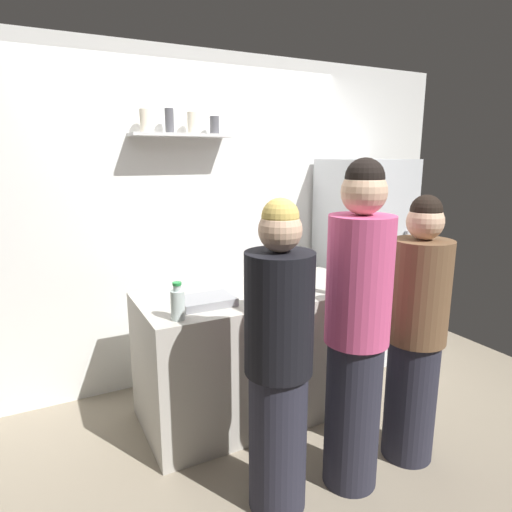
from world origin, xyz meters
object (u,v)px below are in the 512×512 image
Objects in this scene: wine_bottle_dark_glass at (332,277)px; person_pink_top at (357,331)px; person_blonde at (279,364)px; utensil_holder at (307,278)px; baking_pan at (206,301)px; refrigerator at (361,262)px; person_brown_jacket at (416,335)px; wine_bottle_amber_glass at (265,290)px; water_bottle_plastic at (178,304)px.

person_pink_top is at bearing -115.64° from wine_bottle_dark_glass.
utensil_holder is at bearing -65.18° from person_blonde.
baking_pan is 1.53× the size of utensil_holder.
person_brown_jacket is at bearing -117.51° from refrigerator.
wine_bottle_amber_glass reaches higher than baking_pan.
water_bottle_plastic is 0.12× the size of person_pink_top.
wine_bottle_dark_glass is at bearing -76.47° from person_blonde.
person_pink_top is 0.48m from person_brown_jacket.
wine_bottle_dark_glass is at bearing -11.51° from baking_pan.
refrigerator is 1.73m from baking_pan.
utensil_holder is 0.86m from person_brown_jacket.
person_blonde is (-0.75, -0.57, -0.22)m from wine_bottle_dark_glass.
person_brown_jacket is at bearing 129.22° from person_pink_top.
baking_pan is 0.19× the size of person_pink_top.
wine_bottle_amber_glass is at bearing -45.72° from person_blonde.
person_brown_jacket is at bearing -37.30° from baking_pan.
utensil_holder is at bearing 3.43° from baking_pan.
wine_bottle_dark_glass is at bearing 4.07° from wine_bottle_amber_glass.
person_pink_top reaches higher than utensil_holder.
wine_bottle_amber_glass is 0.63m from person_pink_top.
person_blonde is (0.33, -0.58, -0.19)m from water_bottle_plastic.
refrigerator reaches higher than wine_bottle_dark_glass.
wine_bottle_amber_glass is (0.31, -0.21, 0.09)m from baking_pan.
person_brown_jacket is (1.24, -0.60, -0.20)m from water_bottle_plastic.
person_pink_top is at bearing -67.58° from wine_bottle_amber_glass.
refrigerator is at bearing 19.01° from water_bottle_plastic.
water_bottle_plastic is at bearing -147.60° from person_brown_jacket.
wine_bottle_dark_glass is at bearing -141.25° from refrigerator.
refrigerator is 0.98m from utensil_holder.
person_pink_top is at bearing -38.56° from water_bottle_plastic.
baking_pan is 0.79m from utensil_holder.
person_pink_top is (0.45, -0.04, 0.10)m from person_blonde.
wine_bottle_dark_glass is 0.69m from person_pink_top.
baking_pan is 1.11× the size of wine_bottle_dark_glass.
wine_bottle_amber_glass is at bearing -152.77° from refrigerator.
baking_pan is 0.21× the size of person_brown_jacket.
person_pink_top is at bearing -55.26° from baking_pan.
person_brown_jacket reaches higher than wine_bottle_dark_glass.
refrigerator is at bearing 120.78° from person_brown_jacket.
water_bottle_plastic is (-0.23, -0.17, 0.07)m from baking_pan.
baking_pan is at bearing -163.64° from refrigerator.
person_blonde reaches higher than wine_bottle_amber_glass.
wine_bottle_amber_glass is 0.19× the size of person_brown_jacket.
person_brown_jacket reaches higher than water_bottle_plastic.
person_brown_jacket reaches higher than baking_pan.
wine_bottle_dark_glass is (-0.82, -0.66, 0.13)m from refrigerator.
refrigerator is at bearing 38.75° from wine_bottle_dark_glass.
person_blonde is at bearing -131.18° from utensil_holder.
person_blonde is at bearing -123.16° from person_brown_jacket.
baking_pan is 0.21× the size of person_blonde.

